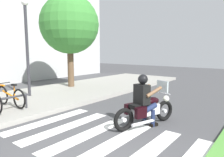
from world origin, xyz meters
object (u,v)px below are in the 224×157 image
Objects in this scene: bicycle_6 at (10,96)px; tree_near_rack at (70,25)px; street_lamp at (27,39)px; motorcycle at (146,110)px; rider at (144,97)px.

bicycle_6 is 0.34× the size of tree_near_rack.
bicycle_6 is at bearing -139.37° from street_lamp.
street_lamp is (1.36, 1.16, 1.99)m from bicycle_6.
tree_near_rack reaches higher than street_lamp.
motorcycle is 4.57m from bicycle_6.
bicycle_6 is at bearing -158.60° from tree_near_rack.
motorcycle is at bearing -87.35° from street_lamp.
bicycle_6 is 2.68m from street_lamp.
motorcycle is at bearing -112.18° from tree_near_rack.
motorcycle is at bearing -69.39° from bicycle_6.
rider is 5.67m from street_lamp.
bicycle_6 is (-1.61, 4.28, 0.06)m from motorcycle.
rider is 4.53m from bicycle_6.
tree_near_rack is at bearing 8.64° from street_lamp.
tree_near_rack is at bearing 21.40° from bicycle_6.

